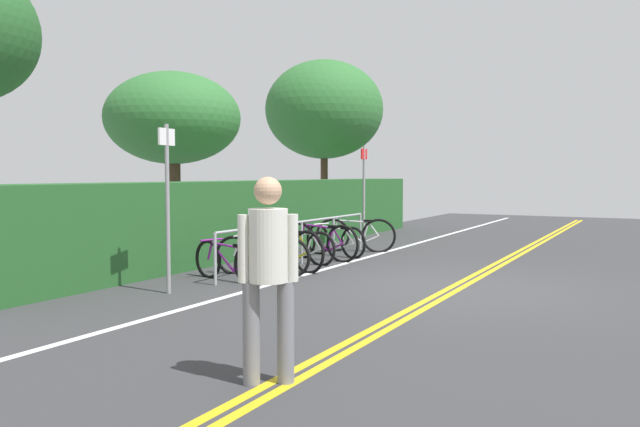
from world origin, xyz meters
name	(u,v)px	position (x,y,z in m)	size (l,w,h in m)	color
ground_plane	(457,289)	(0.00, 0.00, -0.03)	(35.61, 10.99, 0.05)	#353538
centre_line_yellow_inner	(462,288)	(0.00, -0.08, 0.00)	(32.05, 0.10, 0.00)	gold
centre_line_yellow_outer	(452,287)	(0.00, 0.08, 0.00)	(32.05, 0.10, 0.00)	gold
bike_lane_stripe_white	(306,274)	(0.00, 2.62, 0.00)	(32.05, 0.12, 0.00)	white
bike_rack	(302,232)	(1.08, 3.33, 0.61)	(5.38, 0.05, 0.83)	#9EA0A5
bicycle_0	(228,261)	(-1.16, 3.42, 0.31)	(0.54, 1.62, 0.68)	black
bicycle_1	(262,256)	(-0.43, 3.24, 0.33)	(0.52, 1.70, 0.71)	black
bicycle_2	(287,249)	(0.31, 3.20, 0.37)	(0.58, 1.78, 0.79)	black
bicycle_3	(301,247)	(1.14, 3.39, 0.32)	(0.46, 1.62, 0.69)	black
bicycle_4	(321,242)	(1.76, 3.28, 0.37)	(0.46, 1.79, 0.78)	black
bicycle_5	(335,240)	(2.46, 3.32, 0.32)	(0.59, 1.64, 0.69)	black
bicycle_6	(356,235)	(3.32, 3.25, 0.37)	(0.69, 1.69, 0.78)	black
pedestrian	(268,265)	(-5.08, 0.09, 0.97)	(0.33, 0.41, 1.69)	slate
sign_post_near	(167,193)	(-2.45, 3.51, 1.45)	(0.36, 0.07, 2.42)	gray
sign_post_far	(364,187)	(4.11, 3.41, 1.41)	(0.36, 0.06, 2.36)	gray
hedge_backdrop	(264,215)	(2.58, 5.17, 0.78)	(14.33, 1.14, 1.57)	#235626
tree_mid	(173,119)	(2.01, 7.30, 2.98)	(3.12, 3.12, 4.06)	#473323
tree_far_right	(324,110)	(7.53, 6.28, 3.63)	(3.52, 3.52, 5.10)	#473323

